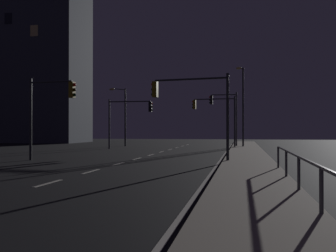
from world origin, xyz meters
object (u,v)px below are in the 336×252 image
object	(u,v)px
traffic_light_near_left	(215,111)
traffic_light_near_right	(225,109)
traffic_light_mid_left	(192,99)
building_distant	(24,56)
traffic_light_far_right	(129,113)
traffic_light_mid_right	(50,103)
street_lamp_mid_block	(122,110)
street_lamp_far_end	(242,100)

from	to	relation	value
traffic_light_near_left	traffic_light_near_right	world-z (taller)	traffic_light_near_right
traffic_light_mid_left	building_distant	xyz separation A→B (m)	(-28.88, 31.47, 9.18)
traffic_light_mid_left	traffic_light_far_right	world-z (taller)	traffic_light_mid_left
traffic_light_far_right	traffic_light_mid_right	bearing A→B (deg)	-92.71
traffic_light_mid_right	traffic_light_far_right	bearing A→B (deg)	87.29
traffic_light_mid_left	building_distant	bearing A→B (deg)	132.54
traffic_light_mid_right	traffic_light_far_right	world-z (taller)	traffic_light_mid_right
traffic_light_far_right	traffic_light_near_right	xyz separation A→B (m)	(8.90, 6.03, 0.66)
traffic_light_near_left	traffic_light_near_right	distance (m)	2.43
traffic_light_near_left	building_distant	size ratio (longest dim) A/B	0.20
street_lamp_mid_block	traffic_light_mid_right	bearing A→B (deg)	-84.96
traffic_light_mid_right	building_distant	distance (m)	39.19
traffic_light_mid_right	traffic_light_near_right	bearing A→B (deg)	65.27
traffic_light_mid_right	street_lamp_far_end	distance (m)	22.58
traffic_light_mid_right	street_lamp_mid_block	distance (m)	21.17
traffic_light_mid_left	street_lamp_mid_block	size ratio (longest dim) A/B	0.75
traffic_light_near_left	traffic_light_mid_left	bearing A→B (deg)	-90.67
traffic_light_near_right	traffic_light_mid_right	bearing A→B (deg)	-114.73
traffic_light_mid_left	traffic_light_near_left	bearing A→B (deg)	89.33
traffic_light_mid_right	traffic_light_near_left	bearing A→B (deg)	64.95
traffic_light_near_left	traffic_light_far_right	size ratio (longest dim) A/B	1.06
traffic_light_far_right	street_lamp_mid_block	xyz separation A→B (m)	(-2.56, 6.27, 0.59)
traffic_light_near_right	street_lamp_mid_block	world-z (taller)	street_lamp_mid_block
traffic_light_near_left	traffic_light_mid_right	world-z (taller)	traffic_light_near_left
traffic_light_near_left	traffic_light_mid_left	world-z (taller)	traffic_light_near_left
building_distant	traffic_light_mid_right	bearing A→B (deg)	-57.61
street_lamp_mid_block	building_distant	world-z (taller)	building_distant
traffic_light_near_left	traffic_light_far_right	xyz separation A→B (m)	(-8.00, -3.79, -0.33)
traffic_light_near_left	traffic_light_mid_right	bearing A→B (deg)	-115.05
traffic_light_far_right	building_distant	world-z (taller)	building_distant
traffic_light_far_right	street_lamp_far_end	world-z (taller)	street_lamp_far_end
traffic_light_near_left	traffic_light_near_right	size ratio (longest dim) A/B	0.89
traffic_light_near_left	street_lamp_mid_block	distance (m)	10.85
traffic_light_near_left	traffic_light_mid_left	size ratio (longest dim) A/B	1.04
traffic_light_mid_left	traffic_light_near_right	world-z (taller)	traffic_light_near_right
traffic_light_near_right	building_distant	size ratio (longest dim) A/B	0.22
traffic_light_near_left	traffic_light_mid_left	distance (m)	17.94
traffic_light_near_left	street_lamp_mid_block	size ratio (longest dim) A/B	0.78
traffic_light_near_left	traffic_light_near_right	xyz separation A→B (m)	(0.90, 2.23, 0.32)
traffic_light_mid_right	street_lamp_mid_block	bearing A→B (deg)	95.04
building_distant	traffic_light_mid_left	bearing A→B (deg)	-47.46
traffic_light_near_left	traffic_light_far_right	world-z (taller)	traffic_light_near_left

